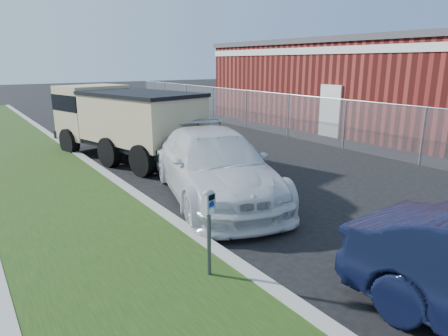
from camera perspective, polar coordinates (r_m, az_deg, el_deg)
ground at (r=8.69m, az=11.48°, el=-6.45°), size 120.00×120.00×0.00m
chainlink_fence at (r=17.41m, az=9.22°, el=8.58°), size 0.06×30.06×30.00m
brick_building at (r=22.48m, az=18.98°, el=11.57°), size 9.20×14.20×4.17m
parking_meter at (r=5.61m, az=-2.20°, el=-6.58°), size 0.20×0.16×1.30m
white_wagon at (r=9.40m, az=-1.61°, el=0.49°), size 3.62×5.80×1.57m
dump_truck at (r=13.75m, az=-14.32°, el=6.86°), size 3.59×6.28×2.32m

